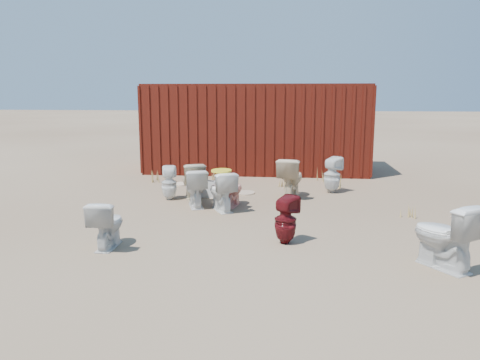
# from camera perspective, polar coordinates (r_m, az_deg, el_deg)

# --- Properties ---
(ground) EXTENTS (100.00, 100.00, 0.00)m
(ground) POSITION_cam_1_polar(r_m,az_deg,el_deg) (8.35, -0.43, -4.46)
(ground) COLOR brown
(ground) RESTS_ON ground
(shipping_container) EXTENTS (6.00, 2.40, 2.40)m
(shipping_container) POSITION_cam_1_polar(r_m,az_deg,el_deg) (13.28, 2.07, 6.39)
(shipping_container) COLOR #49130C
(shipping_container) RESTS_ON ground
(toilet_front_a) EXTENTS (0.39, 0.68, 0.69)m
(toilet_front_a) POSITION_cam_1_polar(r_m,az_deg,el_deg) (6.90, -15.90, -5.17)
(toilet_front_a) COLOR silver
(toilet_front_a) RESTS_ON ground
(toilet_front_pink) EXTENTS (0.49, 0.72, 0.67)m
(toilet_front_pink) POSITION_cam_1_polar(r_m,az_deg,el_deg) (9.05, -1.05, -1.09)
(toilet_front_pink) COLOR #F8A28F
(toilet_front_pink) RESTS_ON ground
(toilet_front_c) EXTENTS (0.63, 0.82, 0.74)m
(toilet_front_c) POSITION_cam_1_polar(r_m,az_deg,el_deg) (9.03, -5.46, -0.95)
(toilet_front_c) COLOR silver
(toilet_front_c) RESTS_ON ground
(toilet_front_maroon) EXTENTS (0.45, 0.45, 0.71)m
(toilet_front_maroon) POSITION_cam_1_polar(r_m,az_deg,el_deg) (6.84, 5.58, -4.86)
(toilet_front_maroon) COLOR #5B0F13
(toilet_front_maroon) RESTS_ON ground
(toilet_front_e) EXTENTS (0.86, 0.95, 0.85)m
(toilet_front_e) POSITION_cam_1_polar(r_m,az_deg,el_deg) (6.38, 23.64, -6.21)
(toilet_front_e) COLOR silver
(toilet_front_e) RESTS_ON ground
(toilet_back_a) EXTENTS (0.37, 0.37, 0.69)m
(toilet_back_a) POSITION_cam_1_polar(r_m,az_deg,el_deg) (9.70, -8.64, -0.36)
(toilet_back_a) COLOR white
(toilet_back_a) RESTS_ON ground
(toilet_back_beige_left) EXTENTS (0.69, 0.87, 0.77)m
(toilet_back_beige_left) POSITION_cam_1_polar(r_m,az_deg,el_deg) (9.63, -5.83, -0.14)
(toilet_back_beige_left) COLOR #C2B28E
(toilet_back_beige_left) RESTS_ON ground
(toilet_back_beige_right) EXTENTS (0.63, 0.90, 0.84)m
(toilet_back_beige_right) POSITION_cam_1_polar(r_m,az_deg,el_deg) (9.86, 6.22, 0.30)
(toilet_back_beige_right) COLOR beige
(toilet_back_beige_right) RESTS_ON ground
(toilet_back_yellowlid) EXTENTS (0.71, 0.84, 0.74)m
(toilet_back_yellowlid) POSITION_cam_1_polar(r_m,az_deg,el_deg) (8.70, -2.27, -1.35)
(toilet_back_yellowlid) COLOR white
(toilet_back_yellowlid) RESTS_ON ground
(toilet_back_e) EXTENTS (0.51, 0.51, 0.79)m
(toilet_back_e) POSITION_cam_1_polar(r_m,az_deg,el_deg) (10.45, 11.16, 0.62)
(toilet_back_e) COLOR white
(toilet_back_e) RESTS_ON ground
(yellow_lid) EXTENTS (0.38, 0.47, 0.02)m
(yellow_lid) POSITION_cam_1_polar(r_m,az_deg,el_deg) (8.63, -2.29, 1.15)
(yellow_lid) COLOR yellow
(yellow_lid) RESTS_ON toilet_back_yellowlid
(loose_tank) EXTENTS (0.53, 0.29, 0.35)m
(loose_tank) POSITION_cam_1_polar(r_m,az_deg,el_deg) (9.90, -4.31, -1.07)
(loose_tank) COLOR white
(loose_tank) RESTS_ON ground
(loose_lid_near) EXTENTS (0.42, 0.52, 0.02)m
(loose_lid_near) POSITION_cam_1_polar(r_m,az_deg,el_deg) (10.25, 0.76, -1.57)
(loose_lid_near) COLOR tan
(loose_lid_near) RESTS_ON ground
(loose_lid_far) EXTENTS (0.38, 0.49, 0.02)m
(loose_lid_far) POSITION_cam_1_polar(r_m,az_deg,el_deg) (11.33, -7.17, -0.48)
(loose_lid_far) COLOR beige
(loose_lid_far) RESTS_ON ground
(weed_clump_a) EXTENTS (0.36, 0.36, 0.27)m
(weed_clump_a) POSITION_cam_1_polar(r_m,az_deg,el_deg) (11.79, -9.96, 0.48)
(weed_clump_a) COLOR #A08140
(weed_clump_a) RESTS_ON ground
(weed_clump_b) EXTENTS (0.32, 0.32, 0.29)m
(weed_clump_b) POSITION_cam_1_polar(r_m,az_deg,el_deg) (10.92, 5.15, -0.13)
(weed_clump_b) COLOR #A08140
(weed_clump_b) RESTS_ON ground
(weed_clump_c) EXTENTS (0.36, 0.36, 0.34)m
(weed_clump_c) POSITION_cam_1_polar(r_m,az_deg,el_deg) (11.08, 11.27, -0.02)
(weed_clump_c) COLOR #A08140
(weed_clump_c) RESTS_ON ground
(weed_clump_d) EXTENTS (0.30, 0.30, 0.29)m
(weed_clump_d) POSITION_cam_1_polar(r_m,az_deg,el_deg) (11.86, -3.84, 0.74)
(weed_clump_d) COLOR #A08140
(weed_clump_d) RESTS_ON ground
(weed_clump_e) EXTENTS (0.34, 0.34, 0.33)m
(weed_clump_e) POSITION_cam_1_polar(r_m,az_deg,el_deg) (11.72, 10.12, 0.57)
(weed_clump_e) COLOR #A08140
(weed_clump_e) RESTS_ON ground
(weed_clump_f) EXTENTS (0.28, 0.28, 0.22)m
(weed_clump_f) POSITION_cam_1_polar(r_m,az_deg,el_deg) (8.85, 19.66, -3.51)
(weed_clump_f) COLOR #A08140
(weed_clump_f) RESTS_ON ground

